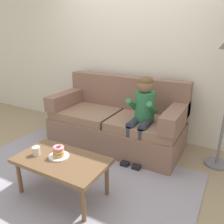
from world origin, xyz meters
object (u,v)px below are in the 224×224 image
at_px(donut, 59,154).
at_px(person_child, 142,110).
at_px(coffee_table, 62,163).
at_px(couch, 117,121).
at_px(toy_controller, 63,160).
at_px(mug, 36,151).

bearing_deg(donut, person_child, 67.18).
height_order(coffee_table, person_child, person_child).
xyz_separation_m(couch, coffee_table, (0.06, -1.33, 0.02)).
distance_m(coffee_table, donut, 0.09).
bearing_deg(toy_controller, mug, -94.25).
height_order(coffee_table, mug, mug).
distance_m(couch, donut, 1.31).
bearing_deg(person_child, donut, -112.82).
xyz_separation_m(coffee_table, mug, (-0.28, -0.06, 0.09)).
bearing_deg(couch, person_child, -24.10).
xyz_separation_m(person_child, toy_controller, (-0.84, -0.63, -0.65)).
distance_m(coffee_table, toy_controller, 0.74).
height_order(person_child, donut, person_child).
relative_size(donut, toy_controller, 0.53).
bearing_deg(couch, coffee_table, -87.53).
distance_m(mug, toy_controller, 0.72).
xyz_separation_m(coffee_table, donut, (-0.05, 0.02, 0.08)).
height_order(donut, toy_controller, donut).
distance_m(coffee_table, mug, 0.30).
bearing_deg(donut, toy_controller, 129.43).
distance_m(person_child, mug, 1.38).
relative_size(person_child, mug, 12.24).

